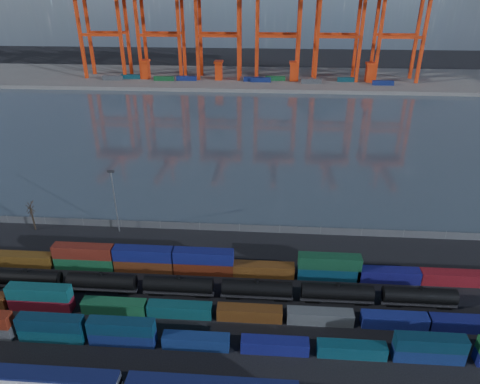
{
  "coord_description": "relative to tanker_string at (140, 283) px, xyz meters",
  "views": [
    {
      "loc": [
        6.61,
        -63.07,
        56.23
      ],
      "look_at": [
        0.0,
        30.0,
        10.0
      ],
      "focal_mm": 32.0,
      "sensor_mm": 36.0,
      "label": 1
    }
  ],
  "objects": [
    {
      "name": "yard_light_mast",
      "position": [
        -11.95,
        22.59,
        7.12
      ],
      "size": [
        1.6,
        0.4,
        16.6
      ],
      "color": "slate",
      "rests_on": "ground"
    },
    {
      "name": "container_row_north",
      "position": [
        10.58,
        7.36,
        -0.03
      ],
      "size": [
        142.88,
        2.63,
        5.59
      ],
      "color": "navy",
      "rests_on": "ground"
    },
    {
      "name": "straddle_carriers",
      "position": [
        15.55,
        196.59,
        5.64
      ],
      "size": [
        140.0,
        7.0,
        11.1
      ],
      "color": "red",
      "rests_on": "far_quay"
    },
    {
      "name": "container_row_mid",
      "position": [
        2.72,
        -5.92,
        -0.48
      ],
      "size": [
        140.78,
        2.44,
        5.2
      ],
      "color": "#383A3D",
      "rests_on": "ground"
    },
    {
      "name": "far_quay",
      "position": [
        18.05,
        206.59,
        -1.18
      ],
      "size": [
        700.0,
        70.0,
        2.0
      ],
      "primitive_type": "cube",
      "color": "#514F4C",
      "rests_on": "ground"
    },
    {
      "name": "bare_tree",
      "position": [
        -33.27,
        21.84,
        1.81
      ],
      "size": [
        2.09,
        2.14,
        8.01
      ],
      "color": "black",
      "rests_on": "ground"
    },
    {
      "name": "container_row_south",
      "position": [
        19.98,
        -13.33,
        -0.07
      ],
      "size": [
        140.0,
        2.32,
        4.94
      ],
      "color": "#484B4D",
      "rests_on": "ground"
    },
    {
      "name": "ground",
      "position": [
        18.05,
        -3.41,
        -2.18
      ],
      "size": [
        700.0,
        700.0,
        0.0
      ],
      "primitive_type": "plane",
      "color": "black",
      "rests_on": "ground"
    },
    {
      "name": "tanker_string",
      "position": [
        0.0,
        0.0,
        0.0
      ],
      "size": [
        122.63,
        3.04,
        4.35
      ],
      "color": "black",
      "rests_on": "ground"
    },
    {
      "name": "harbor_water",
      "position": [
        18.05,
        101.59,
        -2.17
      ],
      "size": [
        700.0,
        700.0,
        0.0
      ],
      "primitive_type": "plane",
      "color": "#34414C",
      "rests_on": "ground"
    },
    {
      "name": "gantry_cranes",
      "position": [
        10.55,
        199.68,
        42.02
      ],
      "size": [
        202.73,
        53.25,
        72.11
      ],
      "color": "red",
      "rests_on": "ground"
    },
    {
      "name": "quay_containers",
      "position": [
        7.05,
        192.05,
        1.12
      ],
      "size": [
        172.58,
        10.99,
        2.6
      ],
      "color": "navy",
      "rests_on": "far_quay"
    },
    {
      "name": "waterfront_fence",
      "position": [
        18.05,
        24.59,
        -1.18
      ],
      "size": [
        160.12,
        0.12,
        2.2
      ],
      "color": "#595B5E",
      "rests_on": "ground"
    }
  ]
}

